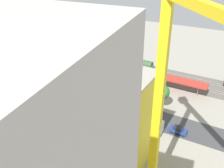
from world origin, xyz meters
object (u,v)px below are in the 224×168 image
at_px(parked_car_4, 73,100).
at_px(parked_car_1, 149,121).
at_px(tower_crane, 162,99).
at_px(traffic_light, 158,115).
at_px(street_tree_0, 52,65).
at_px(street_tree_3, 124,84).
at_px(street_tree_1, 162,92).
at_px(platform_canopy_near, 127,68).
at_px(street_tree_2, 112,82).
at_px(parked_car_3, 96,108).
at_px(parked_car_0, 178,130).
at_px(street_tree_5, 138,89).
at_px(freight_coach_far, 129,65).
at_px(parked_car_2, 122,115).
at_px(box_truck_0, 146,124).
at_px(street_tree_4, 111,83).
at_px(parked_car_5, 49,95).
at_px(construction_building, 53,110).
at_px(parked_car_6, 33,89).

bearing_deg(parked_car_4, parked_car_1, -179.69).
distance_m(tower_crane, traffic_light, 27.20).
relative_size(street_tree_0, street_tree_3, 1.01).
xyz_separation_m(street_tree_0, street_tree_1, (-38.61, -0.04, -0.56)).
bearing_deg(platform_canopy_near, street_tree_2, 95.56).
bearing_deg(parked_car_3, parked_car_4, -3.84).
height_order(parked_car_4, street_tree_2, street_tree_2).
height_order(parked_car_0, street_tree_5, street_tree_5).
xyz_separation_m(freight_coach_far, parked_car_2, (-9.88, 26.94, -2.39)).
bearing_deg(box_truck_0, tower_crane, 114.06).
bearing_deg(street_tree_4, street_tree_1, -179.31).
relative_size(parked_car_1, parked_car_4, 1.08).
relative_size(platform_canopy_near, parked_car_4, 12.77).
height_order(platform_canopy_near, street_tree_1, street_tree_1).
bearing_deg(tower_crane, platform_canopy_near, -60.14).
relative_size(parked_car_1, box_truck_0, 0.51).
height_order(freight_coach_far, parked_car_3, freight_coach_far).
xyz_separation_m(parked_car_4, street_tree_5, (-17.51, -7.29, 4.58)).
bearing_deg(parked_car_0, parked_car_1, -2.48).
bearing_deg(parked_car_3, street_tree_1, -150.52).
height_order(street_tree_0, street_tree_1, street_tree_0).
relative_size(parked_car_1, street_tree_2, 0.60).
xyz_separation_m(parked_car_3, parked_car_5, (16.57, 0.29, -0.07)).
height_order(construction_building, tower_crane, tower_crane).
bearing_deg(street_tree_1, parked_car_6, 12.33).
xyz_separation_m(box_truck_0, street_tree_2, (15.16, -10.34, 3.57)).
bearing_deg(construction_building, parked_car_0, -140.93).
bearing_deg(tower_crane, parked_car_5, -27.03).
bearing_deg(street_tree_5, parked_car_4, 22.62).
relative_size(parked_car_2, traffic_light, 0.68).
relative_size(parked_car_4, street_tree_1, 0.57).
relative_size(parked_car_6, street_tree_3, 0.53).
relative_size(parked_car_5, construction_building, 0.12).
bearing_deg(tower_crane, parked_car_1, -68.30).
height_order(tower_crane, traffic_light, tower_crane).
bearing_deg(street_tree_0, construction_building, 129.33).
bearing_deg(street_tree_1, parked_car_3, 29.48).
bearing_deg(street_tree_0, parked_car_2, 163.73).
distance_m(construction_building, street_tree_5, 27.72).
bearing_deg(street_tree_0, street_tree_3, 178.23).
xyz_separation_m(parked_car_1, street_tree_1, (-0.46, -8.57, 4.54)).
distance_m(parked_car_0, street_tree_1, 12.48).
bearing_deg(parked_car_5, traffic_light, 178.64).
relative_size(platform_canopy_near, freight_coach_far, 3.02).
bearing_deg(parked_car_0, parked_car_6, -0.21).
height_order(parked_car_5, tower_crane, tower_crane).
bearing_deg(tower_crane, freight_coach_far, -61.63).
bearing_deg(parked_car_4, freight_coach_far, -103.51).
height_order(parked_car_2, parked_car_4, parked_car_2).
relative_size(parked_car_2, street_tree_1, 0.64).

